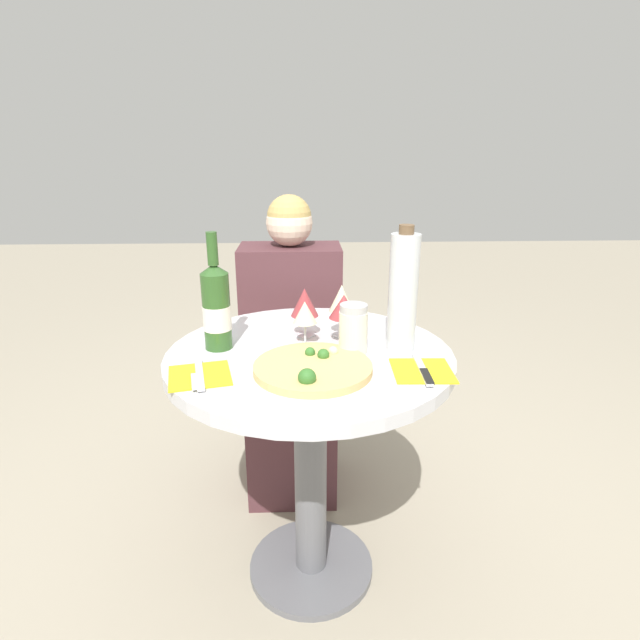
% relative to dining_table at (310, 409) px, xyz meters
% --- Properties ---
extents(ground_plane, '(12.00, 12.00, 0.00)m').
position_rel_dining_table_xyz_m(ground_plane, '(0.00, 0.00, -0.60)').
color(ground_plane, '#9E937F').
rests_on(ground_plane, ground).
extents(dining_table, '(0.80, 0.80, 0.78)m').
position_rel_dining_table_xyz_m(dining_table, '(0.00, 0.00, 0.00)').
color(dining_table, slate).
rests_on(dining_table, ground_plane).
extents(chair_behind_diner, '(0.37, 0.37, 0.93)m').
position_rel_dining_table_xyz_m(chair_behind_diner, '(-0.06, 0.69, -0.15)').
color(chair_behind_diner, '#ADADB2').
rests_on(chair_behind_diner, ground_plane).
extents(seated_diner, '(0.40, 0.47, 1.15)m').
position_rel_dining_table_xyz_m(seated_diner, '(-0.06, 0.54, -0.09)').
color(seated_diner, '#512D33').
rests_on(seated_diner, ground_plane).
extents(pizza_large, '(0.30, 0.30, 0.05)m').
position_rel_dining_table_xyz_m(pizza_large, '(0.01, -0.14, 0.19)').
color(pizza_large, '#DBB26B').
rests_on(pizza_large, dining_table).
extents(wine_bottle, '(0.08, 0.08, 0.33)m').
position_rel_dining_table_xyz_m(wine_bottle, '(-0.26, 0.04, 0.30)').
color(wine_bottle, '#2D5623').
rests_on(wine_bottle, dining_table).
extents(tall_carafe, '(0.08, 0.08, 0.35)m').
position_rel_dining_table_xyz_m(tall_carafe, '(0.26, 0.01, 0.35)').
color(tall_carafe, silver).
rests_on(tall_carafe, dining_table).
extents(sugar_shaker, '(0.08, 0.08, 0.14)m').
position_rel_dining_table_xyz_m(sugar_shaker, '(0.12, -0.01, 0.25)').
color(sugar_shaker, silver).
rests_on(sugar_shaker, dining_table).
extents(wine_glass_back_left, '(0.08, 0.08, 0.15)m').
position_rel_dining_table_xyz_m(wine_glass_back_left, '(-0.01, 0.13, 0.28)').
color(wine_glass_back_left, silver).
rests_on(wine_glass_back_left, dining_table).
extents(wine_glass_front_right, '(0.08, 0.08, 0.15)m').
position_rel_dining_table_xyz_m(wine_glass_front_right, '(0.10, 0.05, 0.29)').
color(wine_glass_front_right, silver).
rests_on(wine_glass_front_right, dining_table).
extents(wine_glass_front_left, '(0.07, 0.07, 0.13)m').
position_rel_dining_table_xyz_m(wine_glass_front_left, '(-0.01, 0.05, 0.28)').
color(wine_glass_front_left, silver).
rests_on(wine_glass_front_left, dining_table).
extents(wine_glass_back_right, '(0.08, 0.08, 0.16)m').
position_rel_dining_table_xyz_m(wine_glass_back_right, '(0.10, 0.13, 0.29)').
color(wine_glass_back_right, silver).
rests_on(wine_glass_back_right, dining_table).
extents(place_setting_left, '(0.18, 0.19, 0.01)m').
position_rel_dining_table_xyz_m(place_setting_left, '(-0.28, -0.15, 0.18)').
color(place_setting_left, yellow).
rests_on(place_setting_left, dining_table).
extents(place_setting_right, '(0.15, 0.19, 0.01)m').
position_rel_dining_table_xyz_m(place_setting_right, '(0.28, -0.15, 0.18)').
color(place_setting_right, yellow).
rests_on(place_setting_right, dining_table).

